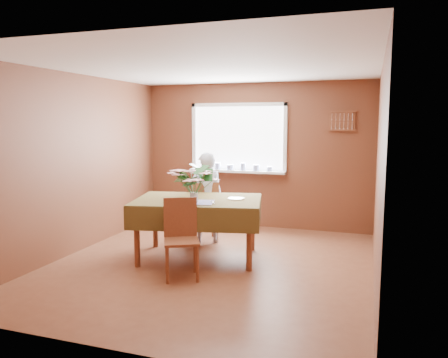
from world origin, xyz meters
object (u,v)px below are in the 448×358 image
(dining_table, at_px, (198,206))
(chair_far, at_px, (205,209))
(seated_woman, at_px, (206,198))
(flower_bouquet, at_px, (194,180))
(chair_near, at_px, (181,234))

(dining_table, xyz_separation_m, chair_far, (-0.21, 0.79, -0.20))
(seated_woman, xyz_separation_m, flower_bouquet, (0.22, -1.02, 0.41))
(chair_near, bearing_deg, chair_far, 73.11)
(chair_far, distance_m, seated_woman, 0.19)
(chair_far, relative_size, chair_near, 1.00)
(dining_table, distance_m, flower_bouquet, 0.48)
(dining_table, bearing_deg, chair_far, 92.20)
(chair_far, bearing_deg, flower_bouquet, 73.55)
(chair_far, bearing_deg, dining_table, 74.36)
(dining_table, height_order, chair_near, chair_near)
(dining_table, bearing_deg, flower_bouquet, -91.01)
(chair_near, distance_m, seated_woman, 1.49)
(chair_far, xyz_separation_m, seated_woman, (0.04, -0.04, 0.18))
(dining_table, relative_size, seated_woman, 1.35)
(dining_table, distance_m, chair_near, 0.74)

